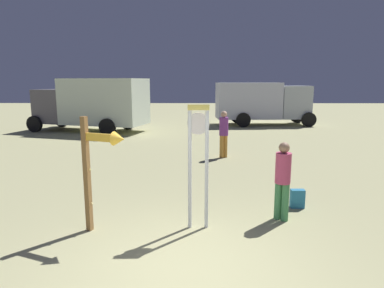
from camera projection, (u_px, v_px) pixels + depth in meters
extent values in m
plane|color=tan|center=(183.00, 273.00, 5.08)|extent=(80.00, 80.00, 0.00)
cylinder|color=silver|center=(190.00, 170.00, 6.47)|extent=(0.07, 0.07, 2.30)
cylinder|color=silver|center=(207.00, 170.00, 6.48)|extent=(0.07, 0.07, 2.30)
cube|color=#F8DF66|center=(198.00, 107.00, 6.26)|extent=(0.40, 0.09, 0.10)
cylinder|color=silver|center=(198.00, 124.00, 6.34)|extent=(0.41, 0.05, 0.41)
cube|color=black|center=(198.00, 123.00, 6.37)|extent=(0.04, 0.01, 0.09)
cube|color=black|center=(198.00, 123.00, 6.37)|extent=(0.15, 0.02, 0.08)
cube|color=olive|center=(87.00, 175.00, 6.36)|extent=(0.13, 0.13, 2.20)
cube|color=yellow|center=(100.00, 137.00, 6.09)|extent=(0.58, 0.28, 0.14)
cone|color=yellow|center=(119.00, 139.00, 5.94)|extent=(0.30, 0.32, 0.25)
sphere|color=#FBDD86|center=(92.00, 203.00, 6.43)|extent=(0.04, 0.04, 0.04)
sphere|color=#F0E287|center=(90.00, 170.00, 6.31)|extent=(0.04, 0.04, 0.04)
sphere|color=#FFED96|center=(88.00, 135.00, 6.19)|extent=(0.04, 0.04, 0.04)
cylinder|color=#418A51|center=(285.00, 202.00, 6.93)|extent=(0.15, 0.15, 0.79)
cylinder|color=#418A51|center=(278.00, 201.00, 7.02)|extent=(0.15, 0.15, 0.79)
cylinder|color=#C14369|center=(283.00, 168.00, 6.85)|extent=(0.31, 0.31, 0.62)
sphere|color=#9E775C|center=(284.00, 148.00, 6.77)|extent=(0.22, 0.22, 0.22)
cube|color=teal|center=(297.00, 199.00, 7.68)|extent=(0.31, 0.16, 0.42)
cube|color=teal|center=(296.00, 200.00, 7.79)|extent=(0.21, 0.04, 0.19)
cylinder|color=#C68837|center=(222.00, 147.00, 12.67)|extent=(0.16, 0.16, 0.84)
cylinder|color=#C68837|center=(225.00, 146.00, 12.76)|extent=(0.16, 0.16, 0.84)
cylinder|color=#80378B|center=(224.00, 126.00, 12.58)|extent=(0.33, 0.33, 0.67)
sphere|color=tan|center=(224.00, 114.00, 12.50)|extent=(0.23, 0.23, 0.23)
cube|color=silver|center=(104.00, 101.00, 19.02)|extent=(4.98, 3.49, 2.52)
cube|color=#59545B|center=(57.00, 106.00, 19.93)|extent=(2.24, 2.62, 1.91)
cube|color=black|center=(44.00, 99.00, 20.10)|extent=(0.53, 1.83, 0.84)
cylinder|color=black|center=(62.00, 119.00, 21.41)|extent=(0.93, 0.48, 0.90)
cylinder|color=black|center=(34.00, 124.00, 19.14)|extent=(0.93, 0.48, 0.90)
cylinder|color=black|center=(128.00, 122.00, 20.17)|extent=(0.93, 0.48, 0.90)
cylinder|color=black|center=(107.00, 127.00, 17.89)|extent=(0.93, 0.48, 0.90)
cube|color=silver|center=(248.00, 101.00, 22.02)|extent=(4.11, 2.31, 2.29)
cube|color=#B0B7C1|center=(293.00, 102.00, 22.16)|extent=(1.94, 2.10, 2.08)
cube|color=black|center=(308.00, 96.00, 22.13)|extent=(0.12, 1.69, 0.92)
cylinder|color=black|center=(309.00, 120.00, 21.33)|extent=(0.91, 0.30, 0.90)
cylinder|color=black|center=(297.00, 116.00, 23.44)|extent=(0.91, 0.30, 0.90)
cylinder|color=black|center=(243.00, 120.00, 21.15)|extent=(0.91, 0.30, 0.90)
cylinder|color=black|center=(237.00, 116.00, 23.27)|extent=(0.91, 0.30, 0.90)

